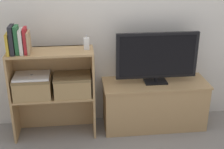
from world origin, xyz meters
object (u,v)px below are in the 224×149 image
Objects in this scene: book_tan at (29,42)px; laptop at (32,76)px; tv_stand at (154,104)px; book_crimson at (26,41)px; storage_basket_left at (33,86)px; storage_basket_right at (73,84)px; tv at (157,57)px; book_mustard at (8,44)px; book_ivory at (21,42)px; baby_monitor at (87,44)px; book_charcoal at (12,40)px; book_forest at (17,40)px.

laptop is at bearing 112.07° from book_tan.
tv_stand is 1.41m from book_crimson.
storage_basket_left and storage_basket_right have the same top height.
tv is 2.29× the size of storage_basket_right.
book_crimson reaches higher than laptop.
storage_basket_right is (0.38, 0.03, -0.44)m from book_crimson.
tv reaches higher than storage_basket_left.
book_crimson is 0.66× the size of storage_basket_left.
book_ivory is (0.11, 0.00, 0.01)m from book_mustard.
tv_stand is 7.38× the size of baby_monitor.
book_crimson is (0.11, 0.00, -0.01)m from book_charcoal.
book_mustard is 0.45m from storage_basket_left.
book_charcoal is 1.01× the size of book_forest.
book_mustard is 0.86× the size of book_ivory.
laptop is at bearing 18.44° from book_forest.
book_crimson is at bearing -175.75° from storage_basket_right.
book_ivory is (-1.23, -0.08, 0.73)m from tv_stand.
tv_stand is 0.51m from tv.
tv is 3.45× the size of book_crimson.
book_forest reaches higher than book_tan.
book_forest is 0.60m from baby_monitor.
book_forest is 0.46m from storage_basket_left.
laptop is at bearing -177.35° from tv.
book_ivory is at bearing -176.07° from tv_stand.
tv is 5.63× the size of baby_monitor.
tv is 1.33m from book_charcoal.
book_mustard is 0.96× the size of book_tan.
baby_monitor is at bearing 5.95° from storage_basket_right.
tv_stand is 1.43m from book_ivory.
storage_basket_right is (0.42, 0.03, -0.44)m from book_ivory.
book_tan is at bearing -175.86° from tv_stand.
book_ivory reaches higher than tv.
book_charcoal is 0.72× the size of storage_basket_left.
book_tan is (-1.17, -0.08, 0.21)m from tv.
book_charcoal is at bearing 0.00° from book_mustard.
storage_basket_left is (0.05, 0.03, -0.44)m from book_ivory.
book_ivory is at bearing 180.00° from book_crimson.
storage_basket_right is at bearing -176.16° from tv.
book_ivory reaches higher than tv_stand.
storage_basket_right is (-0.81, -0.05, -0.22)m from tv.
storage_basket_left is (0.13, 0.03, -0.45)m from book_charcoal.
storage_basket_right is at bearing 3.59° from book_forest.
book_mustard reaches higher than tv.
book_crimson is 1.63× the size of baby_monitor.
storage_basket_right is at bearing -176.05° from tv_stand.
book_charcoal reaches higher than book_crimson.
book_forest is at bearing 0.00° from book_mustard.
book_mustard reaches higher than storage_basket_right.
book_forest reaches higher than tv.
baby_monitor is at bearing -176.48° from tv_stand.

